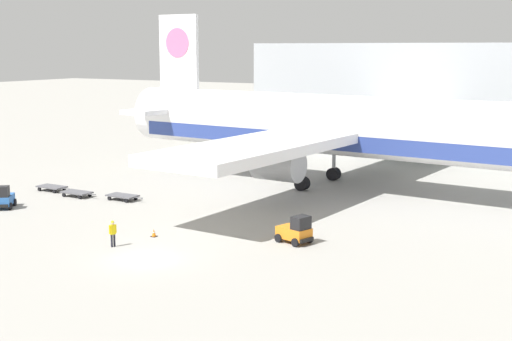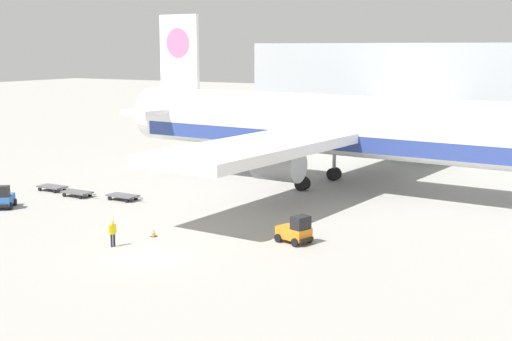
{
  "view_description": "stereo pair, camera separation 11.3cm",
  "coord_description": "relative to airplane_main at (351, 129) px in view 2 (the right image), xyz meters",
  "views": [
    {
      "loc": [
        28.27,
        -34.7,
        13.48
      ],
      "look_at": [
        0.94,
        12.68,
        4.0
      ],
      "focal_mm": 50.0,
      "sensor_mm": 36.0,
      "label": 1
    },
    {
      "loc": [
        28.37,
        -34.64,
        13.48
      ],
      "look_at": [
        0.94,
        12.68,
        4.0
      ],
      "focal_mm": 50.0,
      "sensor_mm": 36.0,
      "label": 2
    }
  ],
  "objects": [
    {
      "name": "baggage_tug_foreground",
      "position": [
        4.28,
        -19.88,
        -4.96
      ],
      "size": [
        2.73,
        2.19,
        2.0
      ],
      "rotation": [
        0.0,
        0.0,
        -0.28
      ],
      "color": "orange",
      "rests_on": "ground_plane"
    },
    {
      "name": "baggage_dolly_third",
      "position": [
        -15.5,
        -14.98,
        -5.45
      ],
      "size": [
        3.71,
        1.52,
        0.48
      ],
      "rotation": [
        0.0,
        0.0,
        -0.01
      ],
      "color": "#56565B",
      "rests_on": "ground_plane"
    },
    {
      "name": "traffic_cone_near",
      "position": [
        -5.36,
        -23.47,
        -5.56
      ],
      "size": [
        0.4,
        0.4,
        0.57
      ],
      "color": "black",
      "rests_on": "ground_plane"
    },
    {
      "name": "baggage_dolly_second",
      "position": [
        -20.11,
        -15.91,
        -5.45
      ],
      "size": [
        3.71,
        1.52,
        0.48
      ],
      "rotation": [
        0.0,
        0.0,
        -0.01
      ],
      "color": "#56565B",
      "rests_on": "ground_plane"
    },
    {
      "name": "ground_plane",
      "position": [
        -2.36,
        -28.22,
        -5.84
      ],
      "size": [
        400.0,
        400.0,
        0.0
      ],
      "primitive_type": "plane",
      "color": "#9E9B93"
    },
    {
      "name": "baggage_dolly_lead",
      "position": [
        -24.05,
        -15.14,
        -5.45
      ],
      "size": [
        3.71,
        1.52,
        0.48
      ],
      "rotation": [
        0.0,
        0.0,
        -0.01
      ],
      "color": "#56565B",
      "rests_on": "ground_plane"
    },
    {
      "name": "airplane_main",
      "position": [
        0.0,
        0.0,
        0.0
      ],
      "size": [
        58.09,
        48.43,
        17.0
      ],
      "rotation": [
        0.0,
        0.0,
        -0.07
      ],
      "color": "white",
      "rests_on": "ground_plane"
    },
    {
      "name": "ground_crew_near",
      "position": [
        -6.13,
        -26.96,
        -4.74
      ],
      "size": [
        0.34,
        0.54,
        1.85
      ],
      "rotation": [
        0.0,
        0.0,
        1.19
      ],
      "color": "black",
      "rests_on": "ground_plane"
    },
    {
      "name": "baggage_tug_mid",
      "position": [
        -22.13,
        -22.55,
        -4.96
      ],
      "size": [
        2.62,
        2.81,
        2.0
      ],
      "rotation": [
        0.0,
        0.0,
        -0.94
      ],
      "color": "#2D66B7",
      "rests_on": "ground_plane"
    }
  ]
}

